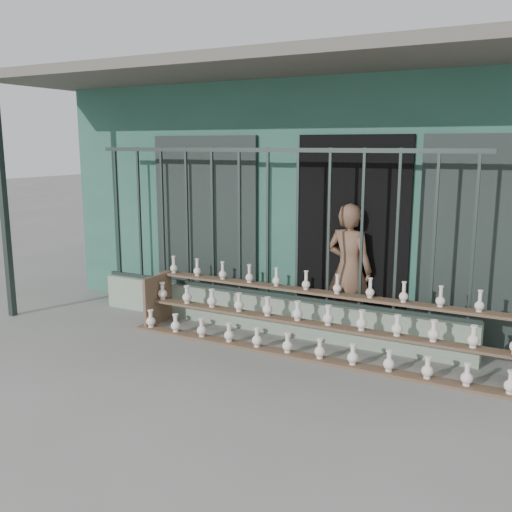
% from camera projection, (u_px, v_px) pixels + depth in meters
% --- Properties ---
extents(ground, '(60.00, 60.00, 0.00)m').
position_uv_depth(ground, '(211.00, 365.00, 6.00)').
color(ground, slate).
extents(workshop_building, '(7.40, 6.60, 3.21)m').
position_uv_depth(workshop_building, '(348.00, 186.00, 9.35)').
color(workshop_building, '#2C5D4D').
rests_on(workshop_building, ground).
extents(parapet_wall, '(5.00, 0.20, 0.45)m').
position_uv_depth(parapet_wall, '(267.00, 313.00, 7.08)').
color(parapet_wall, gray).
rests_on(parapet_wall, ground).
extents(security_fence, '(5.00, 0.04, 1.80)m').
position_uv_depth(security_fence, '(268.00, 223.00, 6.86)').
color(security_fence, '#283330').
rests_on(security_fence, parapet_wall).
extents(shelf_rack, '(4.50, 0.68, 0.85)m').
position_uv_depth(shelf_rack, '(312.00, 320.00, 6.34)').
color(shelf_rack, brown).
rests_on(shelf_rack, ground).
extents(elderly_woman, '(0.64, 0.48, 1.61)m').
position_uv_depth(elderly_woman, '(349.00, 269.00, 6.87)').
color(elderly_woman, brown).
rests_on(elderly_woman, ground).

